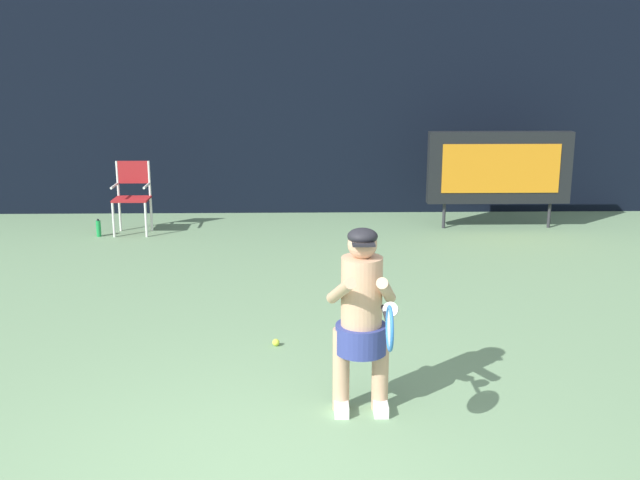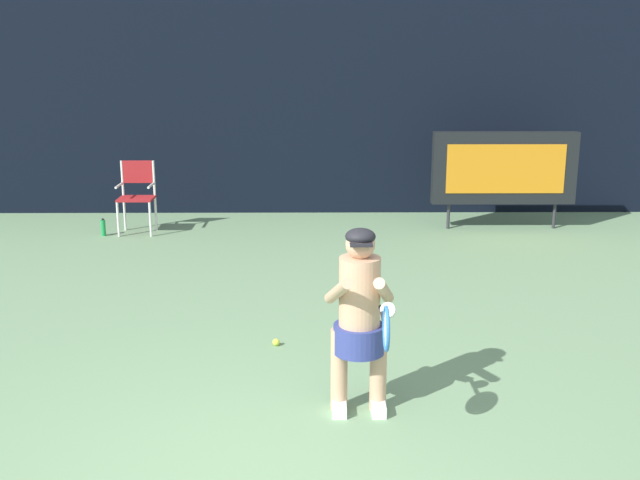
{
  "view_description": "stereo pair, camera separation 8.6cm",
  "coord_description": "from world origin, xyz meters",
  "px_view_note": "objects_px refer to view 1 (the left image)",
  "views": [
    {
      "loc": [
        0.28,
        -4.18,
        2.7
      ],
      "look_at": [
        0.43,
        2.36,
        1.05
      ],
      "focal_mm": 42.37,
      "sensor_mm": 36.0,
      "label": 1
    },
    {
      "loc": [
        0.37,
        -4.18,
        2.7
      ],
      "look_at": [
        0.43,
        2.36,
        1.05
      ],
      "focal_mm": 42.37,
      "sensor_mm": 36.0,
      "label": 2
    }
  ],
  "objects_px": {
    "umpire_chair": "(132,193)",
    "water_bottle": "(99,228)",
    "tennis_player": "(362,315)",
    "tennis_ball_loose": "(276,342)",
    "tennis_racket": "(389,327)",
    "scoreboard": "(499,168)"
  },
  "relations": [
    {
      "from": "umpire_chair",
      "to": "water_bottle",
      "type": "distance_m",
      "value": 0.73
    },
    {
      "from": "tennis_player",
      "to": "tennis_ball_loose",
      "type": "relative_size",
      "value": 21.17
    },
    {
      "from": "tennis_player",
      "to": "tennis_racket",
      "type": "relative_size",
      "value": 2.39
    },
    {
      "from": "scoreboard",
      "to": "water_bottle",
      "type": "xyz_separation_m",
      "value": [
        -6.07,
        -0.43,
        -0.82
      ]
    },
    {
      "from": "tennis_racket",
      "to": "tennis_ball_loose",
      "type": "distance_m",
      "value": 2.24
    },
    {
      "from": "umpire_chair",
      "to": "tennis_player",
      "type": "bearing_deg",
      "value": -62.91
    },
    {
      "from": "water_bottle",
      "to": "scoreboard",
      "type": "bearing_deg",
      "value": 4.05
    },
    {
      "from": "umpire_chair",
      "to": "tennis_racket",
      "type": "xyz_separation_m",
      "value": [
        3.15,
        -6.46,
        0.28
      ]
    },
    {
      "from": "tennis_racket",
      "to": "scoreboard",
      "type": "bearing_deg",
      "value": 68.38
    },
    {
      "from": "umpire_chair",
      "to": "tennis_ball_loose",
      "type": "height_order",
      "value": "umpire_chair"
    },
    {
      "from": "scoreboard",
      "to": "tennis_ball_loose",
      "type": "relative_size",
      "value": 32.35
    },
    {
      "from": "scoreboard",
      "to": "tennis_ball_loose",
      "type": "bearing_deg",
      "value": -124.41
    },
    {
      "from": "scoreboard",
      "to": "umpire_chair",
      "type": "xyz_separation_m",
      "value": [
        -5.59,
        -0.21,
        -0.33
      ]
    },
    {
      "from": "tennis_ball_loose",
      "to": "scoreboard",
      "type": "bearing_deg",
      "value": 55.59
    },
    {
      "from": "umpire_chair",
      "to": "tennis_racket",
      "type": "relative_size",
      "value": 1.79
    },
    {
      "from": "water_bottle",
      "to": "tennis_ball_loose",
      "type": "distance_m",
      "value": 5.17
    },
    {
      "from": "tennis_ball_loose",
      "to": "water_bottle",
      "type": "bearing_deg",
      "value": 122.66
    },
    {
      "from": "tennis_racket",
      "to": "tennis_ball_loose",
      "type": "relative_size",
      "value": 8.85
    },
    {
      "from": "umpire_chair",
      "to": "tennis_ball_loose",
      "type": "bearing_deg",
      "value": -63.21
    },
    {
      "from": "scoreboard",
      "to": "tennis_racket",
      "type": "xyz_separation_m",
      "value": [
        -2.44,
        -6.67,
        -0.05
      ]
    },
    {
      "from": "scoreboard",
      "to": "tennis_player",
      "type": "distance_m",
      "value": 6.61
    },
    {
      "from": "tennis_player",
      "to": "tennis_racket",
      "type": "height_order",
      "value": "tennis_player"
    }
  ]
}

